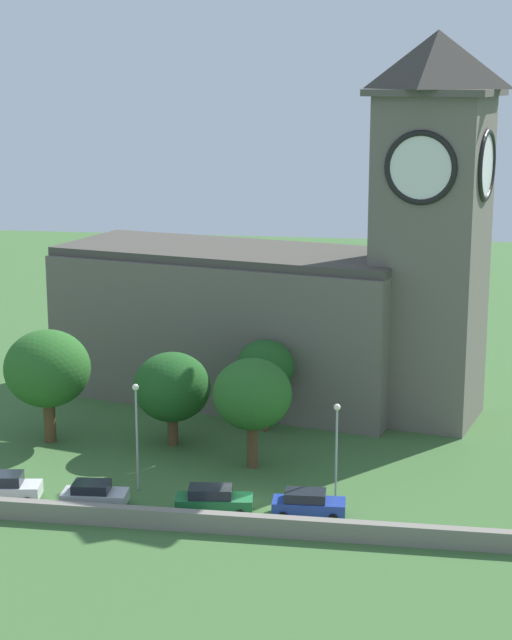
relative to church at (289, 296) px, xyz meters
name	(u,v)px	position (x,y,z in m)	size (l,w,h in m)	color
ground_plane	(274,430)	(-0.14, -7.88, -8.95)	(200.00, 200.00, 0.00)	#3D6633
church	(289,296)	(0.00, 0.00, 0.00)	(37.21, 19.02, 29.93)	#666056
quay_barrier	(229,523)	(-0.14, -26.83, -8.34)	(56.13, 0.70, 1.22)	gray
car_white	(6,488)	(-15.03, -24.46, -7.99)	(4.52, 2.75, 1.91)	silver
car_silver	(94,495)	(-9.24, -24.37, -8.12)	(4.22, 2.45, 1.65)	silver
car_green	(213,500)	(-1.59, -24.22, -8.05)	(4.97, 2.57, 1.78)	#1E6B38
car_blue	(308,504)	(4.25, -23.68, -8.11)	(4.59, 2.26, 1.65)	#233D9E
streetlamp_west_mid	(136,420)	(-7.23, -21.22, -4.12)	(0.44, 0.44, 7.28)	#9EA0A5
streetlamp_central	(337,436)	(5.73, -20.83, -4.58)	(0.44, 0.44, 6.46)	#9EA0A5
tree_by_tower	(252,395)	(-0.50, -15.83, -3.68)	(5.47, 5.47, 7.77)	brown
tree_riverside_east	(265,366)	(-0.78, -7.90, -3.87)	(4.40, 4.40, 7.12)	brown
tree_churchyard	(47,369)	(-16.24, -12.93, -3.35)	(6.36, 6.36, 8.50)	brown
tree_riverside_west	(172,387)	(-7.04, -12.20, -4.53)	(5.66, 5.66, 6.99)	brown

